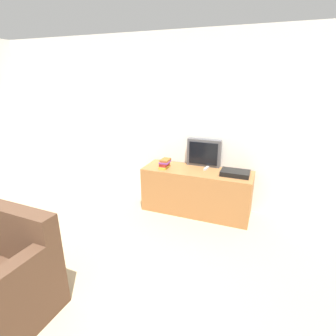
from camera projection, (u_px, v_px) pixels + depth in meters
wall_back at (164, 122)px, 4.15m from camera, size 9.00×0.06×2.60m
tv_stand at (196, 191)px, 3.96m from camera, size 1.61×0.54×0.68m
television at (204, 153)px, 3.97m from camera, size 0.51×0.09×0.41m
book_stack at (165, 163)px, 3.92m from camera, size 0.15×0.21×0.13m
remote_on_stand at (206, 168)px, 3.90m from camera, size 0.06×0.16×0.02m
set_top_box at (235, 173)px, 3.64m from camera, size 0.39×0.26×0.07m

